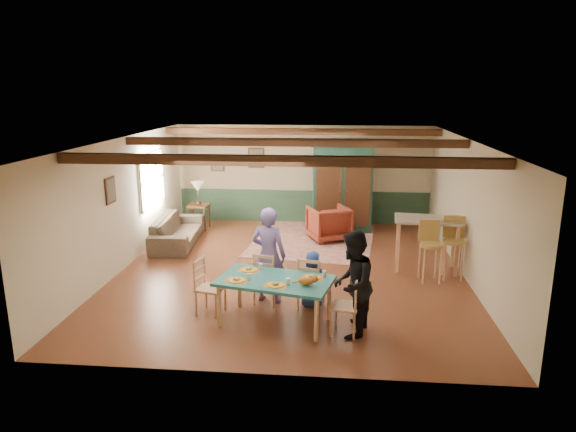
# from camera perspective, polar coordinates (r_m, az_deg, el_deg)

# --- Properties ---
(floor) EXTENTS (8.00, 8.00, 0.00)m
(floor) POSITION_cam_1_polar(r_m,az_deg,el_deg) (10.73, 0.30, -6.04)
(floor) COLOR #592A19
(floor) RESTS_ON ground
(wall_back) EXTENTS (7.00, 0.02, 2.70)m
(wall_back) POSITION_cam_1_polar(r_m,az_deg,el_deg) (14.25, 1.69, 4.63)
(wall_back) COLOR beige
(wall_back) RESTS_ON floor
(wall_left) EXTENTS (0.02, 8.00, 2.70)m
(wall_left) POSITION_cam_1_polar(r_m,az_deg,el_deg) (11.19, -17.86, 1.32)
(wall_left) COLOR beige
(wall_left) RESTS_ON floor
(wall_right) EXTENTS (0.02, 8.00, 2.70)m
(wall_right) POSITION_cam_1_polar(r_m,az_deg,el_deg) (10.64, 19.45, 0.55)
(wall_right) COLOR beige
(wall_right) RESTS_ON floor
(ceiling) EXTENTS (7.00, 8.00, 0.02)m
(ceiling) POSITION_cam_1_polar(r_m,az_deg,el_deg) (10.12, 0.32, 8.47)
(ceiling) COLOR silver
(ceiling) RESTS_ON wall_back
(wainscot_back) EXTENTS (6.95, 0.03, 0.90)m
(wainscot_back) POSITION_cam_1_polar(r_m,az_deg,el_deg) (14.41, 1.66, 1.09)
(wainscot_back) COLOR #223F2B
(wainscot_back) RESTS_ON floor
(ceiling_beam_front) EXTENTS (6.95, 0.16, 0.16)m
(ceiling_beam_front) POSITION_cam_1_polar(r_m,az_deg,el_deg) (7.86, -1.13, 6.16)
(ceiling_beam_front) COLOR #341C0E
(ceiling_beam_front) RESTS_ON ceiling
(ceiling_beam_mid) EXTENTS (6.95, 0.16, 0.16)m
(ceiling_beam_mid) POSITION_cam_1_polar(r_m,az_deg,el_deg) (10.52, 0.50, 8.19)
(ceiling_beam_mid) COLOR #341C0E
(ceiling_beam_mid) RESTS_ON ceiling
(ceiling_beam_back) EXTENTS (6.95, 0.16, 0.16)m
(ceiling_beam_back) POSITION_cam_1_polar(r_m,az_deg,el_deg) (13.11, 1.45, 9.36)
(ceiling_beam_back) COLOR #341C0E
(ceiling_beam_back) RESTS_ON ceiling
(window_left) EXTENTS (0.06, 1.60, 1.30)m
(window_left) POSITION_cam_1_polar(r_m,az_deg,el_deg) (12.69, -14.86, 3.90)
(window_left) COLOR white
(window_left) RESTS_ON wall_left
(picture_left_wall) EXTENTS (0.04, 0.42, 0.52)m
(picture_left_wall) POSITION_cam_1_polar(r_m,az_deg,el_deg) (10.56, -19.12, 2.71)
(picture_left_wall) COLOR #7A7258
(picture_left_wall) RESTS_ON wall_left
(picture_back_a) EXTENTS (0.45, 0.04, 0.55)m
(picture_back_a) POSITION_cam_1_polar(r_m,az_deg,el_deg) (14.29, -3.55, 6.47)
(picture_back_a) COLOR #7A7258
(picture_back_a) RESTS_ON wall_back
(picture_back_b) EXTENTS (0.38, 0.04, 0.48)m
(picture_back_b) POSITION_cam_1_polar(r_m,az_deg,el_deg) (14.52, -7.86, 5.88)
(picture_back_b) COLOR #7A7258
(picture_back_b) RESTS_ON wall_back
(dining_table) EXTENTS (1.97, 1.37, 0.74)m
(dining_table) POSITION_cam_1_polar(r_m,az_deg,el_deg) (8.32, -1.46, -9.45)
(dining_table) COLOR #20665E
(dining_table) RESTS_ON floor
(dining_chair_far_left) EXTENTS (0.51, 0.52, 0.94)m
(dining_chair_far_left) POSITION_cam_1_polar(r_m,az_deg,el_deg) (9.03, -2.31, -6.83)
(dining_chair_far_left) COLOR tan
(dining_chair_far_left) RESTS_ON floor
(dining_chair_far_right) EXTENTS (0.51, 0.52, 0.94)m
(dining_chair_far_right) POSITION_cam_1_polar(r_m,az_deg,el_deg) (8.80, 2.58, -7.41)
(dining_chair_far_right) COLOR tan
(dining_chair_far_right) RESTS_ON floor
(dining_chair_end_left) EXTENTS (0.52, 0.51, 0.94)m
(dining_chair_end_left) POSITION_cam_1_polar(r_m,az_deg,el_deg) (8.70, -8.62, -7.80)
(dining_chair_end_left) COLOR tan
(dining_chair_end_left) RESTS_ON floor
(dining_chair_end_right) EXTENTS (0.52, 0.51, 0.94)m
(dining_chair_end_right) POSITION_cam_1_polar(r_m,az_deg,el_deg) (7.99, 6.38, -9.77)
(dining_chair_end_right) COLOR tan
(dining_chair_end_right) RESTS_ON floor
(person_man) EXTENTS (0.70, 0.54, 1.71)m
(person_man) POSITION_cam_1_polar(r_m,az_deg,el_deg) (8.97, -2.15, -4.36)
(person_man) COLOR #705B9D
(person_man) RESTS_ON floor
(person_woman) EXTENTS (0.78, 0.92, 1.64)m
(person_woman) POSITION_cam_1_polar(r_m,az_deg,el_deg) (7.84, 7.17, -7.53)
(person_woman) COLOR black
(person_woman) RESTS_ON floor
(person_child) EXTENTS (0.55, 0.42, 1.00)m
(person_child) POSITION_cam_1_polar(r_m,az_deg,el_deg) (8.86, 2.73, -7.06)
(person_child) COLOR navy
(person_child) RESTS_ON floor
(cat) EXTENTS (0.38, 0.22, 0.18)m
(cat) POSITION_cam_1_polar(r_m,az_deg,el_deg) (7.90, 2.04, -7.15)
(cat) COLOR #C56822
(cat) RESTS_ON dining_table
(place_setting_near_left) EXTENTS (0.45, 0.38, 0.11)m
(place_setting_near_left) POSITION_cam_1_polar(r_m,az_deg,el_deg) (8.13, -5.72, -6.83)
(place_setting_near_left) COLOR yellow
(place_setting_near_left) RESTS_ON dining_table
(place_setting_near_center) EXTENTS (0.45, 0.38, 0.11)m
(place_setting_near_center) POSITION_cam_1_polar(r_m,az_deg,el_deg) (7.91, -1.41, -7.38)
(place_setting_near_center) COLOR yellow
(place_setting_near_center) RESTS_ON dining_table
(place_setting_far_left) EXTENTS (0.45, 0.38, 0.11)m
(place_setting_far_left) POSITION_cam_1_polar(r_m,az_deg,el_deg) (8.56, -4.37, -5.71)
(place_setting_far_left) COLOR yellow
(place_setting_far_left) RESTS_ON dining_table
(place_setting_far_right) EXTENTS (0.45, 0.38, 0.11)m
(place_setting_far_right) POSITION_cam_1_polar(r_m,az_deg,el_deg) (8.22, 2.72, -6.53)
(place_setting_far_right) COLOR yellow
(place_setting_far_right) RESTS_ON dining_table
(area_rug) EXTENTS (3.23, 3.71, 0.01)m
(area_rug) POSITION_cam_1_polar(r_m,az_deg,el_deg) (12.81, 2.89, -2.64)
(area_rug) COLOR beige
(area_rug) RESTS_ON floor
(armoire) EXTENTS (1.71, 0.79, 2.35)m
(armoire) POSITION_cam_1_polar(r_m,az_deg,el_deg) (13.41, 6.03, 3.21)
(armoire) COLOR #17392B
(armoire) RESTS_ON floor
(armchair) EXTENTS (1.21, 1.22, 0.85)m
(armchair) POSITION_cam_1_polar(r_m,az_deg,el_deg) (12.73, 4.55, -0.81)
(armchair) COLOR #511610
(armchair) RESTS_ON floor
(sofa) EXTENTS (1.09, 2.37, 0.67)m
(sofa) POSITION_cam_1_polar(r_m,az_deg,el_deg) (12.68, -12.19, -1.57)
(sofa) COLOR #43382A
(sofa) RESTS_ON floor
(end_table) EXTENTS (0.56, 0.56, 0.67)m
(end_table) POSITION_cam_1_polar(r_m,az_deg,el_deg) (13.93, -9.87, -0.07)
(end_table) COLOR #341C0E
(end_table) RESTS_ON floor
(table_lamp) EXTENTS (0.34, 0.34, 0.61)m
(table_lamp) POSITION_cam_1_polar(r_m,az_deg,el_deg) (13.79, -9.98, 2.51)
(table_lamp) COLOR tan
(table_lamp) RESTS_ON end_table
(counter_table) EXTENTS (1.40, 0.90, 1.10)m
(counter_table) POSITION_cam_1_polar(r_m,az_deg,el_deg) (10.97, 15.10, -3.04)
(counter_table) COLOR #B3A68B
(counter_table) RESTS_ON floor
(bar_stool_left) EXTENTS (0.47, 0.51, 1.20)m
(bar_stool_left) POSITION_cam_1_polar(r_m,az_deg,el_deg) (10.33, 15.56, -3.87)
(bar_stool_left) COLOR #B69147
(bar_stool_left) RESTS_ON floor
(bar_stool_right) EXTENTS (0.49, 0.53, 1.23)m
(bar_stool_right) POSITION_cam_1_polar(r_m,az_deg,el_deg) (10.60, 17.91, -3.48)
(bar_stool_right) COLOR #B69147
(bar_stool_right) RESTS_ON floor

